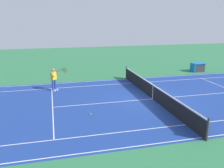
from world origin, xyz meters
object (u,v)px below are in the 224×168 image
object	(u,v)px
tennis_player_near	(54,78)
equipment_cart_tarped	(198,67)
tennis_ball	(91,114)
tennis_net	(153,92)

from	to	relation	value
tennis_player_near	equipment_cart_tarped	xyz separation A→B (m)	(-13.85, -3.23, -0.49)
tennis_ball	equipment_cart_tarped	world-z (taller)	equipment_cart_tarped
tennis_net	tennis_ball	bearing A→B (deg)	20.57
tennis_player_near	equipment_cart_tarped	world-z (taller)	tennis_player_near
equipment_cart_tarped	tennis_ball	bearing A→B (deg)	34.86
tennis_net	tennis_player_near	size ratio (longest dim) A/B	6.89
tennis_player_near	tennis_ball	size ratio (longest dim) A/B	25.71
equipment_cart_tarped	tennis_player_near	bearing A→B (deg)	13.11
tennis_ball	equipment_cart_tarped	bearing A→B (deg)	-145.14
tennis_net	tennis_player_near	xyz separation A→B (m)	(6.18, -3.52, 0.44)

